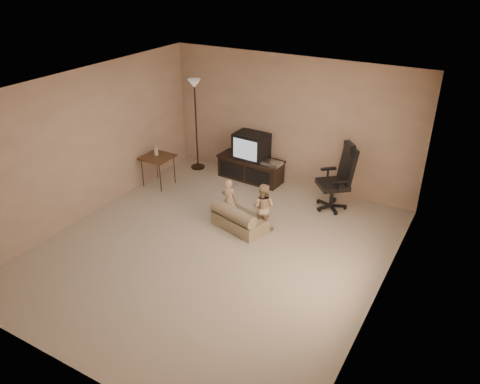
{
  "coord_description": "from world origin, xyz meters",
  "views": [
    {
      "loc": [
        3.37,
        -5.05,
        4.13
      ],
      "look_at": [
        0.13,
        0.6,
        0.77
      ],
      "focal_mm": 35.0,
      "sensor_mm": 36.0,
      "label": 1
    }
  ],
  "objects_px": {
    "side_table": "(157,157)",
    "toddler_right": "(263,207)",
    "office_chair": "(337,186)",
    "toddler_left": "(229,200)",
    "child_sofa": "(238,219)",
    "tv_stand": "(251,161)",
    "floor_lamp": "(195,105)"
  },
  "relations": [
    {
      "from": "side_table",
      "to": "child_sofa",
      "type": "height_order",
      "value": "side_table"
    },
    {
      "from": "tv_stand",
      "to": "child_sofa",
      "type": "relative_size",
      "value": 1.37
    },
    {
      "from": "side_table",
      "to": "tv_stand",
      "type": "bearing_deg",
      "value": 37.55
    },
    {
      "from": "office_chair",
      "to": "side_table",
      "type": "height_order",
      "value": "office_chair"
    },
    {
      "from": "tv_stand",
      "to": "toddler_left",
      "type": "relative_size",
      "value": 1.81
    },
    {
      "from": "side_table",
      "to": "floor_lamp",
      "type": "xyz_separation_m",
      "value": [
        0.2,
        1.06,
        0.79
      ]
    },
    {
      "from": "tv_stand",
      "to": "toddler_left",
      "type": "xyz_separation_m",
      "value": [
        0.44,
        -1.59,
        -0.02
      ]
    },
    {
      "from": "floor_lamp",
      "to": "child_sofa",
      "type": "distance_m",
      "value": 2.89
    },
    {
      "from": "office_chair",
      "to": "toddler_left",
      "type": "xyz_separation_m",
      "value": [
        -1.45,
        -1.3,
        -0.07
      ]
    },
    {
      "from": "floor_lamp",
      "to": "toddler_right",
      "type": "xyz_separation_m",
      "value": [
        2.34,
        -1.52,
        -0.97
      ]
    },
    {
      "from": "toddler_left",
      "to": "toddler_right",
      "type": "height_order",
      "value": "toddler_right"
    },
    {
      "from": "tv_stand",
      "to": "office_chair",
      "type": "relative_size",
      "value": 1.11
    },
    {
      "from": "office_chair",
      "to": "floor_lamp",
      "type": "bearing_deg",
      "value": -134.39
    },
    {
      "from": "side_table",
      "to": "child_sofa",
      "type": "bearing_deg",
      "value": -16.88
    },
    {
      "from": "office_chair",
      "to": "child_sofa",
      "type": "xyz_separation_m",
      "value": [
        -1.16,
        -1.49,
        -0.27
      ]
    },
    {
      "from": "side_table",
      "to": "toddler_right",
      "type": "bearing_deg",
      "value": -10.23
    },
    {
      "from": "tv_stand",
      "to": "toddler_right",
      "type": "relative_size",
      "value": 1.67
    },
    {
      "from": "tv_stand",
      "to": "toddler_right",
      "type": "height_order",
      "value": "tv_stand"
    },
    {
      "from": "tv_stand",
      "to": "office_chair",
      "type": "xyz_separation_m",
      "value": [
        1.88,
        -0.29,
        0.04
      ]
    },
    {
      "from": "toddler_left",
      "to": "toddler_right",
      "type": "relative_size",
      "value": 0.92
    },
    {
      "from": "side_table",
      "to": "office_chair",
      "type": "bearing_deg",
      "value": 13.97
    },
    {
      "from": "floor_lamp",
      "to": "toddler_left",
      "type": "bearing_deg",
      "value": -42.0
    },
    {
      "from": "office_chair",
      "to": "toddler_left",
      "type": "height_order",
      "value": "office_chair"
    },
    {
      "from": "office_chair",
      "to": "toddler_right",
      "type": "xyz_separation_m",
      "value": [
        -0.81,
        -1.29,
        -0.03
      ]
    },
    {
      "from": "tv_stand",
      "to": "side_table",
      "type": "distance_m",
      "value": 1.85
    },
    {
      "from": "toddler_left",
      "to": "tv_stand",
      "type": "bearing_deg",
      "value": -81.21
    },
    {
      "from": "tv_stand",
      "to": "floor_lamp",
      "type": "xyz_separation_m",
      "value": [
        -1.26,
        -0.06,
        0.98
      ]
    },
    {
      "from": "toddler_right",
      "to": "child_sofa",
      "type": "bearing_deg",
      "value": 18.7
    },
    {
      "from": "side_table",
      "to": "floor_lamp",
      "type": "relative_size",
      "value": 0.44
    },
    {
      "from": "child_sofa",
      "to": "toddler_right",
      "type": "bearing_deg",
      "value": 46.11
    },
    {
      "from": "floor_lamp",
      "to": "toddler_right",
      "type": "height_order",
      "value": "floor_lamp"
    },
    {
      "from": "child_sofa",
      "to": "floor_lamp",
      "type": "bearing_deg",
      "value": 154.51
    }
  ]
}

